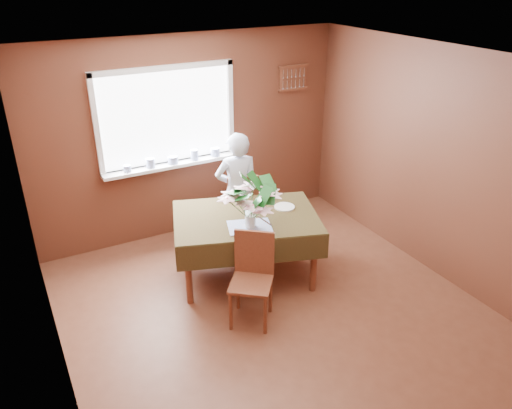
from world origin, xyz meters
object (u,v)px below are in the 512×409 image
dining_table (246,224)px  flower_bouquet (250,200)px  chair_far (242,203)px  seated_woman (237,191)px  chair_near (253,273)px

dining_table → flower_bouquet: 0.48m
chair_far → seated_woman: size_ratio=0.61×
chair_near → seated_woman: seated_woman is taller
seated_woman → chair_far: bearing=-122.8°
seated_woman → flower_bouquet: 1.02m
dining_table → chair_near: chair_near is taller
chair_near → flower_bouquet: 0.74m
dining_table → seated_woman: bearing=90.0°
dining_table → chair_far: chair_far is taller
dining_table → chair_near: size_ratio=1.97×
seated_woman → flower_bouquet: seated_woman is taller
dining_table → flower_bouquet: (-0.07, -0.24, 0.40)m
dining_table → flower_bouquet: size_ratio=3.20×
chair_far → dining_table: bearing=82.1°
dining_table → chair_far: (0.34, 0.78, -0.17)m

